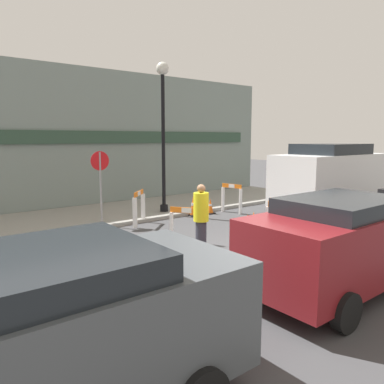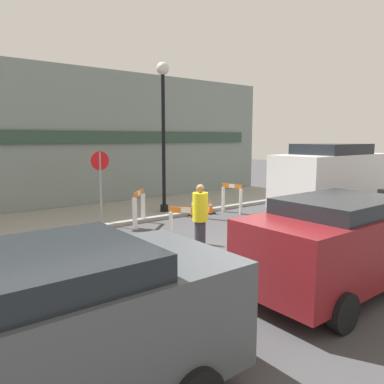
{
  "view_description": "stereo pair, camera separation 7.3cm",
  "coord_description": "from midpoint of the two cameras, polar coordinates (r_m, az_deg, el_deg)",
  "views": [
    {
      "loc": [
        -6.25,
        -5.95,
        2.78
      ],
      "look_at": [
        1.29,
        3.67,
        1.0
      ],
      "focal_mm": 35.0,
      "sensor_mm": 36.0,
      "label": 1
    },
    {
      "loc": [
        -6.19,
        -5.99,
        2.78
      ],
      "look_at": [
        1.29,
        3.67,
        1.0
      ],
      "focal_mm": 35.0,
      "sensor_mm": 36.0,
      "label": 2
    }
  ],
  "objects": [
    {
      "name": "barricade_3",
      "position": [
        12.08,
        -8.25,
        -2.19
      ],
      "size": [
        0.77,
        0.72,
        1.1
      ],
      "rotation": [
        0.0,
        0.0,
        10.17
      ],
      "color": "white",
      "rests_on": "ground_plane"
    },
    {
      "name": "traffic_cone_3",
      "position": [
        10.65,
        8.22,
        -5.16
      ],
      "size": [
        0.3,
        0.3,
        0.66
      ],
      "color": "black",
      "rests_on": "ground_plane"
    },
    {
      "name": "traffic_cone_0",
      "position": [
        13.79,
        2.65,
        -2.21
      ],
      "size": [
        0.3,
        0.3,
        0.56
      ],
      "color": "black",
      "rests_on": "ground_plane"
    },
    {
      "name": "traffic_cone_2",
      "position": [
        12.01,
        9.2,
        -4.12
      ],
      "size": [
        0.3,
        0.3,
        0.46
      ],
      "color": "black",
      "rests_on": "ground_plane"
    },
    {
      "name": "work_van",
      "position": [
        15.16,
        20.13,
        2.49
      ],
      "size": [
        4.91,
        2.23,
        2.55
      ],
      "color": "white",
      "rests_on": "ground_plane"
    },
    {
      "name": "traffic_cone_1",
      "position": [
        13.41,
        0.02,
        -2.13
      ],
      "size": [
        0.3,
        0.3,
        0.74
      ],
      "color": "black",
      "rests_on": "ground_plane"
    },
    {
      "name": "sidewalk_slab",
      "position": [
        14.09,
        -11.16,
        -3.0
      ],
      "size": [
        18.0,
        3.75,
        0.12
      ],
      "color": "gray",
      "rests_on": "ground_plane"
    },
    {
      "name": "barricade_0",
      "position": [
        9.95,
        -1.04,
        -4.8
      ],
      "size": [
        0.63,
        0.82,
        0.96
      ],
      "rotation": [
        0.0,
        0.0,
        5.33
      ],
      "color": "white",
      "rests_on": "ground_plane"
    },
    {
      "name": "parked_car_0",
      "position": [
        3.96,
        -25.3,
        -19.5
      ],
      "size": [
        4.46,
        2.01,
        1.74
      ],
      "color": "#4C5156",
      "rests_on": "ground_plane"
    },
    {
      "name": "stop_sign",
      "position": [
        12.06,
        -13.96,
        2.55
      ],
      "size": [
        0.6,
        0.06,
        2.24
      ],
      "rotation": [
        0.0,
        0.0,
        3.13
      ],
      "color": "gray",
      "rests_on": "sidewalk_slab"
    },
    {
      "name": "storefront_facade",
      "position": [
        15.59,
        -14.73,
        7.91
      ],
      "size": [
        18.0,
        0.22,
        5.5
      ],
      "color": "gray",
      "rests_on": "ground_plane"
    },
    {
      "name": "parked_car_1",
      "position": [
        7.18,
        21.38,
        -6.81
      ],
      "size": [
        3.84,
        1.85,
        1.74
      ],
      "color": "maroon",
      "rests_on": "ground_plane"
    },
    {
      "name": "barricade_2",
      "position": [
        13.93,
        5.9,
        -0.82
      ],
      "size": [
        0.31,
        0.84,
        1.09
      ],
      "rotation": [
        0.0,
        0.0,
        8.08
      ],
      "color": "white",
      "rests_on": "ground_plane"
    },
    {
      "name": "barricade_1",
      "position": [
        11.4,
        11.5,
        -3.34
      ],
      "size": [
        0.73,
        0.57,
        0.96
      ],
      "rotation": [
        0.0,
        0.0,
        6.9
      ],
      "color": "white",
      "rests_on": "ground_plane"
    },
    {
      "name": "streetlamp_post",
      "position": [
        13.44,
        -4.59,
        11.29
      ],
      "size": [
        0.44,
        0.44,
        5.24
      ],
      "color": "black",
      "rests_on": "sidewalk_slab"
    },
    {
      "name": "person_worker",
      "position": [
        8.9,
        1.15,
        -3.87
      ],
      "size": [
        0.51,
        0.51,
        1.7
      ],
      "rotation": [
        0.0,
        0.0,
        0.88
      ],
      "color": "#33333D",
      "rests_on": "ground_plane"
    },
    {
      "name": "ground_plane",
      "position": [
        9.06,
        7.79,
        -9.65
      ],
      "size": [
        60.0,
        60.0,
        0.0
      ],
      "primitive_type": "plane",
      "color": "#424244"
    }
  ]
}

